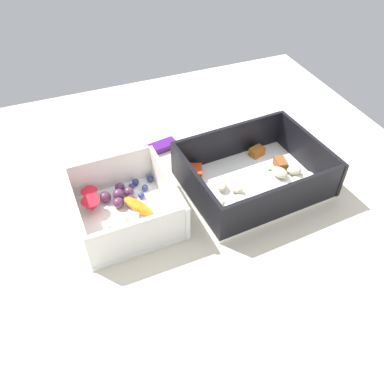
{
  "coord_description": "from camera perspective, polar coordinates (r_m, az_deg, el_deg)",
  "views": [
    {
      "loc": [
        -18.29,
        -41.15,
        45.96
      ],
      "look_at": [
        -1.83,
        -0.24,
        4.0
      ],
      "focal_mm": 37.09,
      "sensor_mm": 36.0,
      "label": 1
    }
  ],
  "objects": [
    {
      "name": "table_surface",
      "position": [
        0.64,
        1.45,
        -1.39
      ],
      "size": [
        80.0,
        80.0,
        2.0
      ],
      "primitive_type": "cube",
      "color": "beige",
      "rests_on": "ground"
    },
    {
      "name": "pasta_container",
      "position": [
        0.64,
        8.91,
        2.24
      ],
      "size": [
        22.5,
        18.07,
        6.77
      ],
      "rotation": [
        0.0,
        0.0,
        0.07
      ],
      "color": "white",
      "rests_on": "table_surface"
    },
    {
      "name": "fruit_bowl",
      "position": [
        0.59,
        -9.82,
        -2.1
      ],
      "size": [
        14.54,
        15.48,
        6.49
      ],
      "rotation": [
        0.0,
        0.0,
        0.03
      ],
      "color": "white",
      "rests_on": "table_surface"
    },
    {
      "name": "candy_bar",
      "position": [
        0.72,
        -4.92,
        6.35
      ],
      "size": [
        7.3,
        3.51,
        1.2
      ],
      "primitive_type": "cube",
      "rotation": [
        0.0,
        0.0,
        0.16
      ],
      "color": "#51197A",
      "rests_on": "table_surface"
    }
  ]
}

